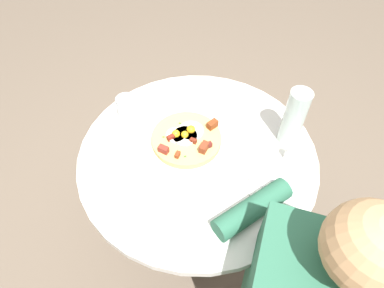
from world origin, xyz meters
The scene contains 11 objects.
ground_plane centered at (0.00, 0.00, 0.00)m, with size 6.00×6.00×0.00m, color #6B5B4C.
dining_table centered at (0.00, 0.00, 0.56)m, with size 0.83×0.83×0.73m.
pizza_plate centered at (-0.05, 0.03, 0.74)m, with size 0.29×0.29×0.01m, color white.
breakfast_pizza centered at (-0.05, 0.03, 0.76)m, with size 0.25×0.25×0.05m.
bread_plate centered at (-0.16, -0.20, 0.74)m, with size 0.18×0.18×0.01m, color white.
napkin centered at (0.29, -0.06, 0.73)m, with size 0.17×0.14×0.00m, color white.
fork centered at (0.29, -0.05, 0.74)m, with size 0.18×0.01×0.01m, color silver.
knife centered at (0.28, -0.08, 0.74)m, with size 0.18×0.01×0.01m, color silver.
water_glass centered at (-0.29, 0.06, 0.79)m, with size 0.07×0.07×0.11m, color silver.
water_bottle centered at (0.29, 0.16, 0.84)m, with size 0.07×0.07×0.22m, color silver.
salt_shaker centered at (0.30, 0.07, 0.76)m, with size 0.03×0.03×0.05m, color white.
Camera 1 is at (0.20, -0.68, 1.65)m, focal length 31.11 mm.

